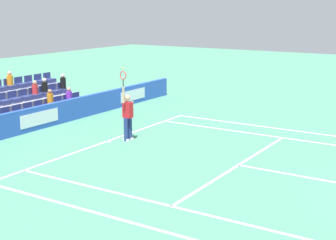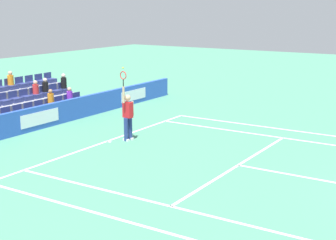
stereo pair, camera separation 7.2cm
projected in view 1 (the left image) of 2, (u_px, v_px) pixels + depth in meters
The scene contains 10 objects.
line_baseline at pixel (107, 141), 19.41m from camera, with size 10.97×0.10×0.01m, color white.
line_service at pixel (238, 165), 16.56m from camera, with size 8.23×0.10×0.01m, color white.
line_singles_sideline_left at pixel (187, 210), 12.93m from camera, with size 0.10×11.89×0.01m, color white.
line_singles_sideline_right at pixel (294, 139), 19.71m from camera, with size 0.10×11.89×0.01m, color white.
line_doubles_sideline_left at pixel (157, 230), 11.80m from camera, with size 0.10×11.89×0.01m, color white.
line_doubles_sideline_right at pixel (305, 132), 20.84m from camera, with size 0.10×11.89×0.01m, color white.
line_centre_mark at pixel (109, 142), 19.36m from camera, with size 0.10×0.20×0.01m, color white.
sponsor_barrier at pixel (38, 118), 21.21m from camera, with size 19.74×0.22×0.98m.
tennis_player at pixel (128, 115), 19.36m from camera, with size 0.52×0.38×2.85m.
stadium_stand at pixel (1, 110), 22.41m from camera, with size 8.06×2.85×2.11m.
Camera 1 is at (14.60, 0.11, 5.10)m, focal length 54.44 mm.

